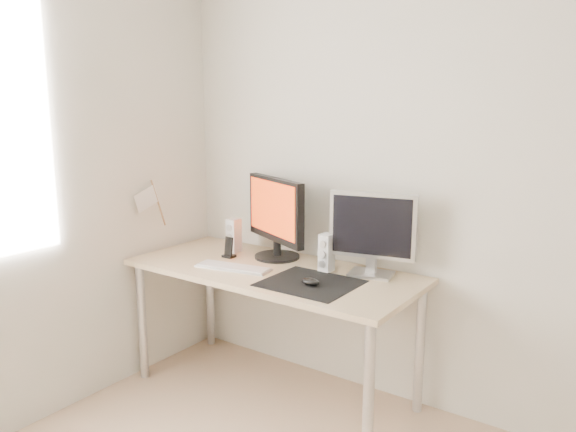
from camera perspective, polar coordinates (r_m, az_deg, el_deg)
The scene contains 11 objects.
wall_back at distance 2.85m, azimuth 18.22°, elevation 3.62°, with size 3.50×3.50×0.00m, color white.
mousepad at distance 2.80m, azimuth 2.27°, elevation -6.82°, with size 0.45×0.40×0.00m, color black.
mouse at distance 2.76m, azimuth 2.29°, elevation -6.68°, with size 0.10×0.06×0.04m, color black.
desk at distance 3.07m, azimuth -1.60°, elevation -6.74°, with size 1.60×0.70×0.73m.
main_monitor at distance 3.19m, azimuth -1.28°, elevation 0.11°, with size 0.52×0.34×0.47m.
second_monitor at distance 2.90m, azimuth 8.57°, elevation -1.42°, with size 0.45×0.20×0.43m.
speaker_left at distance 3.37m, azimuth -5.53°, elevation -2.00°, with size 0.06×0.08×0.20m.
speaker_right at distance 2.98m, azimuth 3.92°, elevation -3.74°, with size 0.06×0.08×0.20m.
keyboard at distance 3.05m, azimuth -5.59°, elevation -5.21°, with size 0.43×0.19×0.02m.
phone_dock at distance 3.27m, azimuth -6.03°, elevation -3.57°, with size 0.07×0.06×0.12m.
pennant at distance 3.40m, azimuth -13.83°, elevation 1.59°, with size 0.01×0.23×0.29m.
Camera 1 is at (0.82, -0.96, 1.61)m, focal length 35.00 mm.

